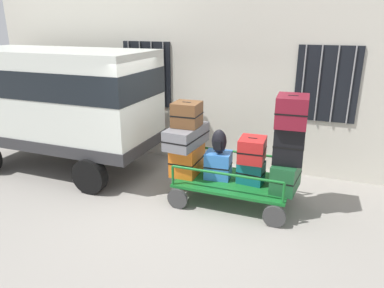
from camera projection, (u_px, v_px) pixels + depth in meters
name	position (u px, v px, depth m)	size (l,w,h in m)	color
ground_plane	(182.00, 205.00, 6.54)	(40.00, 40.00, 0.00)	gray
building_wall	(223.00, 55.00, 7.82)	(12.00, 0.38, 5.00)	beige
van	(58.00, 97.00, 7.75)	(4.30, 1.94, 2.63)	silver
luggage_cart	(233.00, 184.00, 6.56)	(2.08, 1.29, 0.43)	#146023
cart_railing	(234.00, 165.00, 6.44)	(1.97, 1.16, 0.37)	#146023
suitcase_left_bottom	(187.00, 159.00, 6.79)	(0.48, 0.71, 0.56)	orange
suitcase_left_middle	(186.00, 136.00, 6.61)	(0.58, 1.04, 0.37)	slate
suitcase_left_top	(187.00, 114.00, 6.50)	(0.49, 0.49, 0.45)	brown
suitcase_midleft_bottom	(218.00, 165.00, 6.59)	(0.50, 0.45, 0.50)	#3372C6
suitcase_center_bottom	(251.00, 172.00, 6.38)	(0.49, 0.36, 0.42)	#0F5960
suitcase_center_middle	(252.00, 150.00, 6.25)	(0.47, 0.55, 0.42)	#B21E1E
suitcase_midright_bottom	(286.00, 176.00, 6.11)	(0.48, 0.74, 0.50)	#194C28
suitcase_midright_middle	(289.00, 144.00, 5.96)	(0.52, 0.50, 0.64)	black
suitcase_midright_top	(292.00, 111.00, 5.75)	(0.54, 0.64, 0.51)	maroon
backpack	(219.00, 142.00, 6.38)	(0.27, 0.22, 0.44)	black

